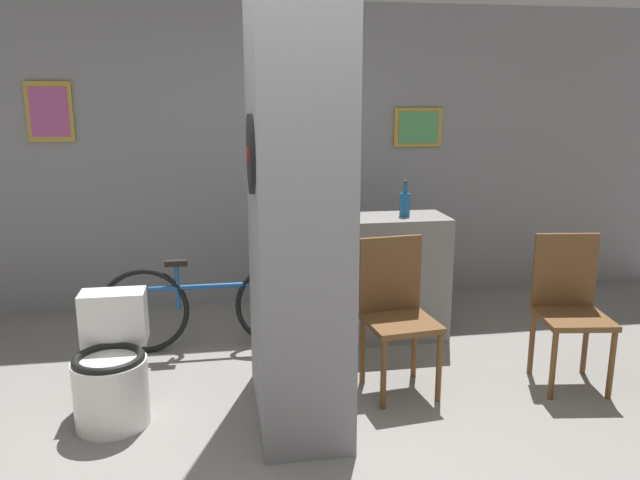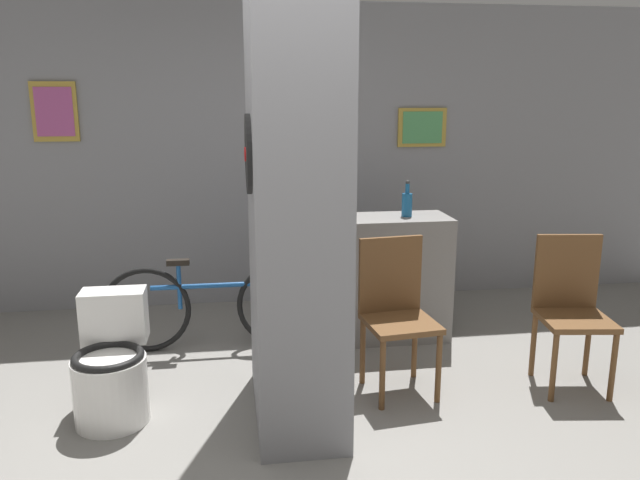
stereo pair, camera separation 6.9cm
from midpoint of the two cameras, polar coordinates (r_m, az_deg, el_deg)
The scene contains 9 objects.
ground_plane at distance 3.40m, azimuth -3.86°, elevation -19.72°, with size 14.00×14.00×0.00m, color gray.
wall_back at distance 5.50m, azimuth -6.81°, elevation 7.52°, with size 8.00×0.09×2.60m.
pillar_center at distance 3.42m, azimuth -2.80°, elevation 4.07°, with size 0.51×1.04×2.60m.
counter_shelf at distance 4.77m, azimuth 4.02°, elevation -3.49°, with size 1.18×0.44×0.95m.
toilet at distance 3.85m, azimuth -19.00°, elevation -11.25°, with size 0.42×0.58×0.71m.
chair_near_pillar at distance 3.97m, azimuth 6.47°, elevation -6.17°, with size 0.46×0.46×0.97m.
chair_by_doorway at distance 4.32m, azimuth 21.39°, elevation -5.41°, with size 0.47×0.47×0.97m.
bicycle at distance 4.65m, azimuth -10.20°, elevation -5.93°, with size 1.61×0.42×0.69m.
bottle_tall at distance 4.71m, azimuth 7.35°, elevation 3.37°, with size 0.08×0.08×0.27m.
Camera 1 is at (-0.29, -2.83, 1.85)m, focal length 35.00 mm.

